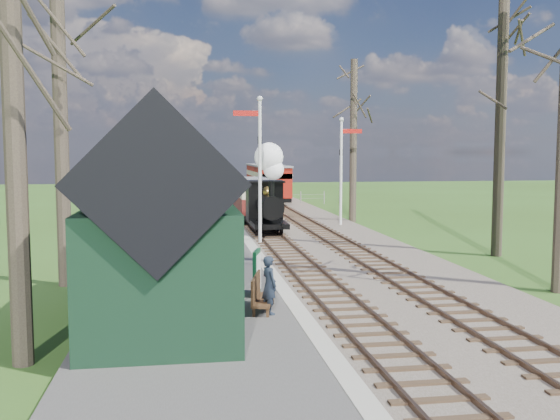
# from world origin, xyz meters

# --- Properties ---
(ground) EXTENTS (140.00, 140.00, 0.00)m
(ground) POSITION_xyz_m (0.00, 0.00, 0.00)
(ground) COLOR #33531A
(ground) RESTS_ON ground
(distant_hills) EXTENTS (114.40, 48.00, 22.02)m
(distant_hills) POSITION_xyz_m (1.40, 64.38, -16.21)
(distant_hills) COLOR #385B23
(distant_hills) RESTS_ON ground
(ballast_bed) EXTENTS (8.00, 60.00, 0.10)m
(ballast_bed) POSITION_xyz_m (1.30, 22.00, 0.05)
(ballast_bed) COLOR brown
(ballast_bed) RESTS_ON ground
(track_near) EXTENTS (1.60, 60.00, 0.15)m
(track_near) POSITION_xyz_m (0.00, 22.00, 0.10)
(track_near) COLOR brown
(track_near) RESTS_ON ground
(track_far) EXTENTS (1.60, 60.00, 0.15)m
(track_far) POSITION_xyz_m (2.60, 22.00, 0.10)
(track_far) COLOR brown
(track_far) RESTS_ON ground
(platform) EXTENTS (5.00, 44.00, 0.20)m
(platform) POSITION_xyz_m (-3.50, 14.00, 0.10)
(platform) COLOR #474442
(platform) RESTS_ON ground
(coping_strip) EXTENTS (0.40, 44.00, 0.21)m
(coping_strip) POSITION_xyz_m (-1.20, 14.00, 0.10)
(coping_strip) COLOR #B2AD9E
(coping_strip) RESTS_ON ground
(station_shed) EXTENTS (3.25, 6.30, 4.78)m
(station_shed) POSITION_xyz_m (-4.30, 4.00, 2.27)
(station_shed) COLOR black
(station_shed) RESTS_ON platform
(semaphore_near) EXTENTS (1.22, 0.24, 6.22)m
(semaphore_near) POSITION_xyz_m (-0.77, 16.00, 3.62)
(semaphore_near) COLOR silver
(semaphore_near) RESTS_ON ground
(semaphore_far) EXTENTS (1.22, 0.24, 5.72)m
(semaphore_far) POSITION_xyz_m (4.37, 22.00, 3.35)
(semaphore_far) COLOR silver
(semaphore_far) RESTS_ON ground
(bare_trees) EXTENTS (15.51, 22.39, 12.00)m
(bare_trees) POSITION_xyz_m (1.33, 10.10, 5.21)
(bare_trees) COLOR #382D23
(bare_trees) RESTS_ON ground
(fence_line) EXTENTS (12.60, 0.08, 1.00)m
(fence_line) POSITION_xyz_m (0.30, 36.00, 0.55)
(fence_line) COLOR slate
(fence_line) RESTS_ON ground
(locomotive) EXTENTS (1.65, 3.86, 4.13)m
(locomotive) POSITION_xyz_m (-0.01, 18.98, 1.92)
(locomotive) COLOR black
(locomotive) RESTS_ON ground
(coach) EXTENTS (1.93, 6.62, 2.03)m
(coach) POSITION_xyz_m (0.00, 25.04, 1.41)
(coach) COLOR black
(coach) RESTS_ON ground
(red_carriage_a) EXTENTS (2.24, 5.55, 2.36)m
(red_carriage_a) POSITION_xyz_m (2.60, 35.78, 1.61)
(red_carriage_a) COLOR black
(red_carriage_a) RESTS_ON ground
(red_carriage_b) EXTENTS (2.24, 5.55, 2.36)m
(red_carriage_b) POSITION_xyz_m (2.60, 41.28, 1.61)
(red_carriage_b) COLOR black
(red_carriage_b) RESTS_ON ground
(sign_board) EXTENTS (0.30, 0.80, 1.18)m
(sign_board) POSITION_xyz_m (-1.99, 6.09, 0.79)
(sign_board) COLOR #0E4425
(sign_board) RESTS_ON platform
(bench) EXTENTS (0.75, 1.51, 0.83)m
(bench) POSITION_xyz_m (-2.11, 4.54, 0.59)
(bench) COLOR #3F2916
(bench) RESTS_ON platform
(person) EXTENTS (0.48, 0.57, 1.35)m
(person) POSITION_xyz_m (-1.93, 4.17, 0.87)
(person) COLOR #1A2330
(person) RESTS_ON platform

